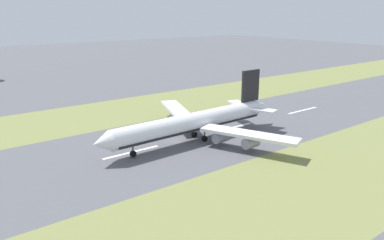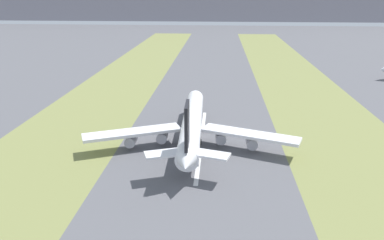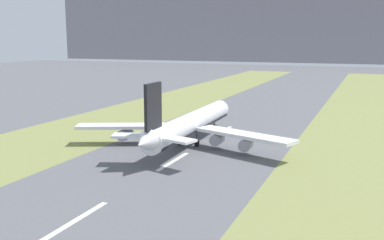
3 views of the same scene
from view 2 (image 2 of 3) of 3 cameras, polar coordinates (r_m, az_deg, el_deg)
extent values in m
plane|color=#56565B|center=(123.23, 1.51, -2.46)|extent=(800.00, 800.00, 0.00)
cube|color=olive|center=(132.86, -18.28, -1.83)|extent=(40.00, 600.00, 0.01)
cube|color=olive|center=(129.49, 21.84, -2.81)|extent=(40.00, 600.00, 0.01)
cube|color=silver|center=(101.20, 0.87, -7.53)|extent=(1.20, 18.00, 0.01)
cube|color=silver|center=(138.04, 1.81, -0.03)|extent=(1.20, 18.00, 0.01)
cylinder|color=white|center=(117.30, 0.00, -0.37)|extent=(7.38, 56.13, 6.00)
cone|color=white|center=(146.35, 0.56, 3.65)|extent=(6.00, 5.14, 5.88)
cone|color=white|center=(88.41, -0.94, -6.65)|extent=(5.25, 6.12, 5.10)
cube|color=black|center=(117.86, 0.00, -1.12)|extent=(7.03, 53.88, 0.70)
cube|color=white|center=(113.03, -9.07, -1.89)|extent=(29.00, 17.03, 0.90)
cube|color=white|center=(111.43, 8.86, -2.19)|extent=(29.26, 15.81, 0.90)
cylinder|color=#93939E|center=(115.50, -4.56, -2.53)|extent=(3.32, 4.88, 3.20)
cylinder|color=#93939E|center=(113.77, -9.28, -3.08)|extent=(3.32, 4.88, 3.20)
cylinder|color=#93939E|center=(114.70, 4.41, -2.69)|extent=(3.32, 4.88, 3.20)
cylinder|color=#93939E|center=(112.14, 9.06, -3.41)|extent=(3.32, 4.88, 3.20)
cube|color=black|center=(89.99, -0.77, -0.84)|extent=(1.00, 8.02, 11.00)
cube|color=white|center=(93.31, -4.14, -5.11)|extent=(10.89, 7.47, 0.60)
cube|color=white|center=(92.70, 2.66, -5.25)|extent=(10.84, 7.07, 0.60)
cylinder|color=#59595E|center=(138.61, 0.41, 1.15)|extent=(0.50, 0.50, 3.20)
cylinder|color=black|center=(139.12, 0.41, 0.52)|extent=(0.94, 1.82, 1.80)
cylinder|color=#59595E|center=(115.95, -1.35, -2.57)|extent=(0.50, 0.50, 3.20)
cylinder|color=black|center=(116.56, -1.35, -3.30)|extent=(0.94, 1.82, 1.80)
cylinder|color=#59595E|center=(115.72, 1.22, -2.61)|extent=(0.50, 0.50, 3.20)
cylinder|color=black|center=(116.33, 1.21, -3.35)|extent=(0.94, 1.82, 1.80)
cone|color=silver|center=(223.33, 27.26, 6.85)|extent=(5.10, 5.82, 5.39)
camera|label=1|loc=(202.59, -25.61, 15.77)|focal=35.00mm
camera|label=3|loc=(43.98, 98.73, -24.82)|focal=42.00mm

